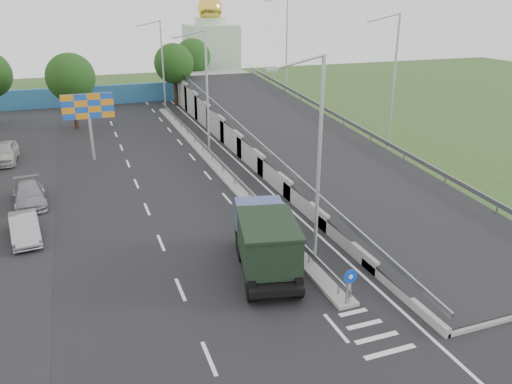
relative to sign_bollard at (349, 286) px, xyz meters
name	(u,v)px	position (x,y,z in m)	size (l,w,h in m)	color
ground	(375,337)	(0.00, -2.17, -1.03)	(160.00, 160.00, 0.00)	#2D4C1E
road_surface	(187,183)	(-3.00, 17.83, -1.03)	(26.00, 90.00, 0.04)	black
median	(212,161)	(0.00, 21.83, -0.93)	(1.00, 44.00, 0.20)	gray
overpass_ramp	(297,134)	(7.50, 21.83, 0.72)	(10.00, 50.00, 3.50)	gray
median_guardrail	(212,154)	(0.00, 21.83, -0.28)	(0.09, 44.00, 0.71)	gray
sign_bollard	(349,286)	(0.00, 0.00, 0.00)	(0.64, 0.23, 1.67)	black
lamp_post_near	(316,154)	(0.11, 3.83, 4.77)	(2.74, 0.18, 10.08)	#B2B5B7
lamp_post_mid	(205,87)	(0.11, 23.83, 4.77)	(2.74, 0.18, 10.08)	#B2B5B7
lamp_post_far	(161,61)	(0.11, 43.83, 4.77)	(2.74, 0.18, 10.08)	#B2B5B7
blue_wall	(123,94)	(-4.00, 49.83, 0.17)	(30.00, 0.50, 2.40)	teal
church	(211,51)	(10.00, 57.83, 4.28)	(7.00, 7.00, 13.80)	#B2CCAD
billboard	(88,110)	(-9.00, 25.83, 3.15)	(4.00, 0.24, 5.50)	#B2B5B7
tree_left_mid	(71,78)	(-10.00, 37.83, 4.14)	(4.80, 4.80, 7.60)	black
tree_median_far	(174,64)	(2.00, 45.83, 4.14)	(4.80, 4.80, 7.60)	black
tree_ramp_far	(193,57)	(6.00, 52.83, 4.14)	(4.80, 4.80, 7.60)	black
dump_truck	(266,239)	(-2.16, 4.26, 0.59)	(3.80, 7.03, 2.94)	black
parked_car_b	(25,228)	(-13.42, 11.94, -0.35)	(1.45, 4.16, 1.37)	#97969B
parked_car_d	(29,195)	(-13.46, 17.33, -0.36)	(1.90, 4.66, 1.35)	gray
parked_car_e	(4,152)	(-15.88, 27.78, -0.20)	(1.97, 4.89, 1.67)	#AFAFAB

